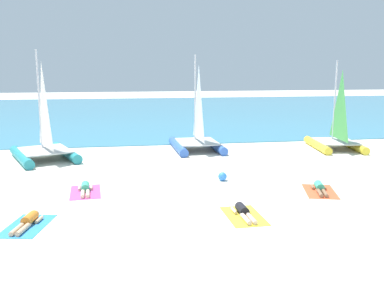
{
  "coord_description": "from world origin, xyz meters",
  "views": [
    {
      "loc": [
        -2.95,
        -13.09,
        4.57
      ],
      "look_at": [
        0.0,
        5.17,
        1.2
      ],
      "focal_mm": 38.94,
      "sensor_mm": 36.0,
      "label": 1
    }
  ],
  "objects": [
    {
      "name": "ocean_water",
      "position": [
        0.0,
        31.5,
        0.03
      ],
      "size": [
        120.0,
        40.0,
        0.05
      ],
      "primitive_type": "cube",
      "color": "teal",
      "rests_on": "ground"
    },
    {
      "name": "sunbather_rightmost",
      "position": [
        4.24,
        1.1,
        0.13
      ],
      "size": [
        0.8,
        1.55,
        0.3
      ],
      "rotation": [
        0.0,
        0.0,
        -0.28
      ],
      "color": "#3FB28C",
      "rests_on": "towel_rightmost"
    },
    {
      "name": "sunbather_leftmost",
      "position": [
        -5.88,
        -0.79,
        0.13
      ],
      "size": [
        0.71,
        1.56,
        0.3
      ],
      "rotation": [
        0.0,
        0.0,
        -0.2
      ],
      "color": "orange",
      "rests_on": "towel_leftmost"
    },
    {
      "name": "towel_center_right",
      "position": [
        0.65,
        -1.06,
        0.01
      ],
      "size": [
        1.15,
        1.93,
        0.01
      ],
      "primitive_type": "cube",
      "rotation": [
        0.0,
        0.0,
        0.03
      ],
      "color": "yellow",
      "rests_on": "ground"
    },
    {
      "name": "towel_center_left",
      "position": [
        -4.5,
        2.36,
        0.01
      ],
      "size": [
        1.24,
        1.98,
        0.01
      ],
      "primitive_type": "cube",
      "rotation": [
        0.0,
        0.0,
        0.08
      ],
      "color": "#D84C99",
      "rests_on": "ground"
    },
    {
      "name": "ground_plane",
      "position": [
        0.0,
        10.0,
        0.0
      ],
      "size": [
        120.0,
        120.0,
        0.0
      ],
      "primitive_type": "plane",
      "color": "silver"
    },
    {
      "name": "towel_rightmost",
      "position": [
        4.22,
        1.04,
        0.01
      ],
      "size": [
        1.58,
        2.13,
        0.01
      ],
      "primitive_type": "cube",
      "rotation": [
        0.0,
        0.0,
        -0.28
      ],
      "color": "#EA5933",
      "rests_on": "ground"
    },
    {
      "name": "sunbather_center_left",
      "position": [
        -4.51,
        2.43,
        0.13
      ],
      "size": [
        0.57,
        1.57,
        0.3
      ],
      "rotation": [
        0.0,
        0.0,
        0.08
      ],
      "color": "#3FB28C",
      "rests_on": "towel_center_left"
    },
    {
      "name": "beach_ball",
      "position": [
        0.94,
        3.12,
        0.18
      ],
      "size": [
        0.36,
        0.36,
        0.36
      ],
      "primitive_type": "sphere",
      "color": "#337FE5",
      "rests_on": "ground"
    },
    {
      "name": "sailboat_teal",
      "position": [
        -7.03,
        8.49,
        0.82
      ],
      "size": [
        4.08,
        4.91,
        5.49
      ],
      "rotation": [
        0.0,
        0.0,
        0.39
      ],
      "color": "teal",
      "rests_on": "ground"
    },
    {
      "name": "sailboat_yellow",
      "position": [
        8.91,
        8.76,
        0.75
      ],
      "size": [
        2.96,
        4.15,
        5.03
      ],
      "rotation": [
        0.0,
        0.0,
        -0.14
      ],
      "color": "yellow",
      "rests_on": "ground"
    },
    {
      "name": "towel_leftmost",
      "position": [
        -5.89,
        -0.86,
        0.01
      ],
      "size": [
        1.46,
        2.08,
        0.01
      ],
      "primitive_type": "cube",
      "rotation": [
        0.0,
        0.0,
        -0.2
      ],
      "color": "#338CD8",
      "rests_on": "ground"
    },
    {
      "name": "sailboat_blue",
      "position": [
        1.02,
        9.72,
        0.79
      ],
      "size": [
        2.76,
        4.18,
        5.32
      ],
      "rotation": [
        0.0,
        0.0,
        0.04
      ],
      "color": "blue",
      "rests_on": "ground"
    },
    {
      "name": "sunbather_center_right",
      "position": [
        0.64,
        -0.99,
        0.13
      ],
      "size": [
        0.55,
        1.56,
        0.3
      ],
      "rotation": [
        0.0,
        0.0,
        0.03
      ],
      "color": "black",
      "rests_on": "towel_center_right"
    }
  ]
}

